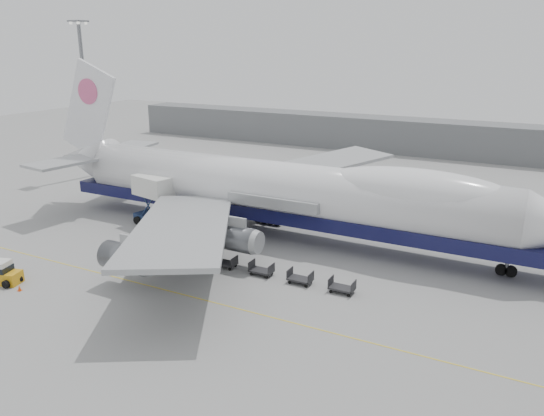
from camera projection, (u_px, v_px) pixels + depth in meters
The scene contains 14 objects.
ground at pixel (224, 272), 52.80m from camera, with size 260.00×260.00×0.00m, color gray.
apron_line at pixel (188, 296), 47.71m from camera, with size 60.00×0.15×0.01m, color gold.
hangar at pixel (358, 132), 115.49m from camera, with size 110.00×8.00×7.00m, color slate.
floodlight_mast at pixel (85, 92), 87.55m from camera, with size 2.40×2.40×25.43m.
airliner at pixel (283, 190), 61.02m from camera, with size 67.00×55.30×19.98m.
catering_truck at pixel (154, 198), 65.89m from camera, with size 6.02×4.68×6.23m.
baggage_tug at pixel (3, 273), 50.02m from camera, with size 3.37×2.39×2.23m.
traffic_cone at pixel (19, 288), 48.63m from camera, with size 0.36×0.36×0.53m.
dolly_0 at pixel (160, 248), 57.45m from camera, with size 2.30×1.35×1.30m.
dolly_1 at pixel (192, 255), 55.60m from camera, with size 2.30×1.35×1.30m.
dolly_2 at pixel (225, 262), 53.75m from camera, with size 2.30×1.35×1.30m.
dolly_3 at pixel (261, 270), 51.90m from camera, with size 2.30×1.35×1.30m.
dolly_4 at pixel (300, 278), 50.04m from camera, with size 2.30×1.35×1.30m.
dolly_5 at pixel (342, 287), 48.19m from camera, with size 2.30×1.35×1.30m.
Camera 1 is at (26.81, -40.83, 21.58)m, focal length 35.00 mm.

